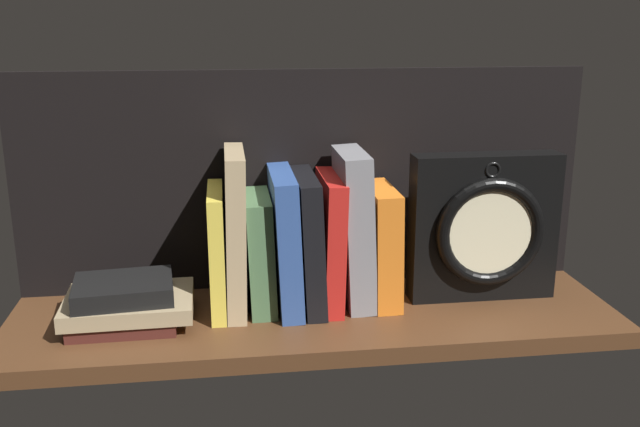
{
  "coord_description": "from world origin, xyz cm",
  "views": [
    {
      "loc": [
        -12.48,
        -96.12,
        42.5
      ],
      "look_at": [
        1.23,
        3.72,
        14.16
      ],
      "focal_mm": 39.71,
      "sensor_mm": 36.0,
      "label": 1
    }
  ],
  "objects_px": {
    "book_yellow_seinlanguage": "(217,250)",
    "book_orange_pandolfini": "(381,245)",
    "book_tan_shortstories": "(235,231)",
    "book_blue_modern": "(285,240)",
    "book_red_requiem": "(330,241)",
    "book_gray_chess": "(354,228)",
    "book_black_skeptic": "(308,241)",
    "book_stack_side": "(126,303)",
    "book_green_romantic": "(260,252)",
    "framed_clock": "(485,228)"
  },
  "relations": [
    {
      "from": "book_tan_shortstories",
      "to": "book_black_skeptic",
      "type": "xyz_separation_m",
      "value": [
        0.11,
        0.0,
        -0.02
      ]
    },
    {
      "from": "book_red_requiem",
      "to": "book_gray_chess",
      "type": "xyz_separation_m",
      "value": [
        0.04,
        0.0,
        0.02
      ]
    },
    {
      "from": "book_black_skeptic",
      "to": "book_yellow_seinlanguage",
      "type": "bearing_deg",
      "value": 180.0
    },
    {
      "from": "book_yellow_seinlanguage",
      "to": "book_tan_shortstories",
      "type": "xyz_separation_m",
      "value": [
        0.03,
        0.0,
        0.03
      ]
    },
    {
      "from": "book_gray_chess",
      "to": "book_orange_pandolfini",
      "type": "distance_m",
      "value": 0.05
    },
    {
      "from": "book_green_romantic",
      "to": "book_black_skeptic",
      "type": "relative_size",
      "value": 0.86
    },
    {
      "from": "book_orange_pandolfini",
      "to": "book_black_skeptic",
      "type": "bearing_deg",
      "value": 180.0
    },
    {
      "from": "book_green_romantic",
      "to": "book_stack_side",
      "type": "relative_size",
      "value": 0.94
    },
    {
      "from": "book_green_romantic",
      "to": "book_gray_chess",
      "type": "height_order",
      "value": "book_gray_chess"
    },
    {
      "from": "book_yellow_seinlanguage",
      "to": "book_green_romantic",
      "type": "bearing_deg",
      "value": 0.0
    },
    {
      "from": "book_black_skeptic",
      "to": "book_orange_pandolfini",
      "type": "height_order",
      "value": "book_black_skeptic"
    },
    {
      "from": "book_yellow_seinlanguage",
      "to": "book_orange_pandolfini",
      "type": "distance_m",
      "value": 0.25
    },
    {
      "from": "book_stack_side",
      "to": "book_gray_chess",
      "type": "bearing_deg",
      "value": 7.27
    },
    {
      "from": "book_blue_modern",
      "to": "framed_clock",
      "type": "bearing_deg",
      "value": -2.56
    },
    {
      "from": "book_gray_chess",
      "to": "framed_clock",
      "type": "bearing_deg",
      "value": -3.89
    },
    {
      "from": "book_red_requiem",
      "to": "book_orange_pandolfini",
      "type": "bearing_deg",
      "value": 0.0
    },
    {
      "from": "book_green_romantic",
      "to": "book_stack_side",
      "type": "xyz_separation_m",
      "value": [
        -0.19,
        -0.04,
        -0.05
      ]
    },
    {
      "from": "book_gray_chess",
      "to": "book_black_skeptic",
      "type": "bearing_deg",
      "value": 180.0
    },
    {
      "from": "book_red_requiem",
      "to": "book_stack_side",
      "type": "bearing_deg",
      "value": -171.83
    },
    {
      "from": "book_stack_side",
      "to": "book_black_skeptic",
      "type": "bearing_deg",
      "value": 9.14
    },
    {
      "from": "book_blue_modern",
      "to": "book_red_requiem",
      "type": "bearing_deg",
      "value": 0.0
    },
    {
      "from": "book_red_requiem",
      "to": "book_blue_modern",
      "type": "bearing_deg",
      "value": 180.0
    },
    {
      "from": "book_yellow_seinlanguage",
      "to": "book_green_romantic",
      "type": "relative_size",
      "value": 1.07
    },
    {
      "from": "book_blue_modern",
      "to": "book_black_skeptic",
      "type": "xyz_separation_m",
      "value": [
        0.03,
        0.0,
        -0.0
      ]
    },
    {
      "from": "book_orange_pandolfini",
      "to": "book_stack_side",
      "type": "bearing_deg",
      "value": -173.54
    },
    {
      "from": "book_red_requiem",
      "to": "book_gray_chess",
      "type": "bearing_deg",
      "value": 0.0
    },
    {
      "from": "book_gray_chess",
      "to": "book_orange_pandolfini",
      "type": "bearing_deg",
      "value": 0.0
    },
    {
      "from": "book_green_romantic",
      "to": "book_tan_shortstories",
      "type": "bearing_deg",
      "value": 180.0
    },
    {
      "from": "book_orange_pandolfini",
      "to": "book_red_requiem",
      "type": "bearing_deg",
      "value": 180.0
    },
    {
      "from": "book_green_romantic",
      "to": "book_stack_side",
      "type": "distance_m",
      "value": 0.2
    },
    {
      "from": "book_green_romantic",
      "to": "framed_clock",
      "type": "distance_m",
      "value": 0.34
    },
    {
      "from": "book_green_romantic",
      "to": "book_orange_pandolfini",
      "type": "relative_size",
      "value": 0.97
    },
    {
      "from": "book_blue_modern",
      "to": "framed_clock",
      "type": "height_order",
      "value": "framed_clock"
    },
    {
      "from": "book_stack_side",
      "to": "book_blue_modern",
      "type": "bearing_deg",
      "value": 10.48
    },
    {
      "from": "book_blue_modern",
      "to": "book_stack_side",
      "type": "height_order",
      "value": "book_blue_modern"
    },
    {
      "from": "book_orange_pandolfini",
      "to": "book_gray_chess",
      "type": "bearing_deg",
      "value": 180.0
    },
    {
      "from": "book_tan_shortstories",
      "to": "book_blue_modern",
      "type": "xyz_separation_m",
      "value": [
        0.07,
        0.0,
        -0.02
      ]
    },
    {
      "from": "book_tan_shortstories",
      "to": "book_stack_side",
      "type": "distance_m",
      "value": 0.18
    },
    {
      "from": "book_gray_chess",
      "to": "book_stack_side",
      "type": "height_order",
      "value": "book_gray_chess"
    },
    {
      "from": "book_blue_modern",
      "to": "book_gray_chess",
      "type": "xyz_separation_m",
      "value": [
        0.1,
        0.0,
        0.01
      ]
    },
    {
      "from": "book_green_romantic",
      "to": "book_black_skeptic",
      "type": "distance_m",
      "value": 0.07
    },
    {
      "from": "book_blue_modern",
      "to": "book_green_romantic",
      "type": "bearing_deg",
      "value": 180.0
    },
    {
      "from": "framed_clock",
      "to": "book_blue_modern",
      "type": "bearing_deg",
      "value": 177.44
    },
    {
      "from": "book_green_romantic",
      "to": "book_black_skeptic",
      "type": "bearing_deg",
      "value": 0.0
    },
    {
      "from": "book_black_skeptic",
      "to": "book_gray_chess",
      "type": "relative_size",
      "value": 0.86
    },
    {
      "from": "book_black_skeptic",
      "to": "book_stack_side",
      "type": "xyz_separation_m",
      "value": [
        -0.26,
        -0.04,
        -0.07
      ]
    },
    {
      "from": "book_green_romantic",
      "to": "book_orange_pandolfini",
      "type": "distance_m",
      "value": 0.18
    },
    {
      "from": "book_tan_shortstories",
      "to": "book_red_requiem",
      "type": "xyz_separation_m",
      "value": [
        0.14,
        0.0,
        -0.02
      ]
    },
    {
      "from": "book_yellow_seinlanguage",
      "to": "book_orange_pandolfini",
      "type": "xyz_separation_m",
      "value": [
        0.25,
        0.0,
        -0.0
      ]
    },
    {
      "from": "book_tan_shortstories",
      "to": "book_red_requiem",
      "type": "relative_size",
      "value": 1.21
    }
  ]
}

